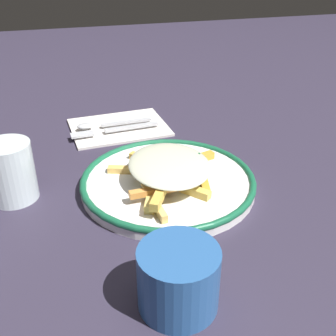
% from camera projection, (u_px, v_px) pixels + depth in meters
% --- Properties ---
extents(ground_plane, '(2.60, 2.60, 0.00)m').
position_uv_depth(ground_plane, '(168.00, 187.00, 0.66)').
color(ground_plane, '#2E293B').
extents(plate, '(0.27, 0.27, 0.02)m').
position_uv_depth(plate, '(168.00, 182.00, 0.66)').
color(plate, white).
rests_on(plate, ground_plane).
extents(fries_heap, '(0.20, 0.18, 0.04)m').
position_uv_depth(fries_heap, '(166.00, 169.00, 0.64)').
color(fries_heap, '#DDC063').
rests_on(fries_heap, plate).
extents(napkin, '(0.16, 0.20, 0.01)m').
position_uv_depth(napkin, '(119.00, 126.00, 0.86)').
color(napkin, silver).
rests_on(napkin, ground_plane).
extents(fork, '(0.03, 0.18, 0.01)m').
position_uv_depth(fork, '(115.00, 129.00, 0.83)').
color(fork, silver).
rests_on(fork, napkin).
extents(spoon, '(0.02, 0.15, 0.01)m').
position_uv_depth(spoon, '(102.00, 125.00, 0.84)').
color(spoon, silver).
rests_on(spoon, napkin).
extents(water_glass, '(0.07, 0.07, 0.09)m').
position_uv_depth(water_glass, '(10.00, 172.00, 0.62)').
color(water_glass, silver).
rests_on(water_glass, ground_plane).
extents(coffee_mug, '(0.11, 0.09, 0.07)m').
position_uv_depth(coffee_mug, '(178.00, 278.00, 0.44)').
color(coffee_mug, '#2A5A9A').
rests_on(coffee_mug, ground_plane).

